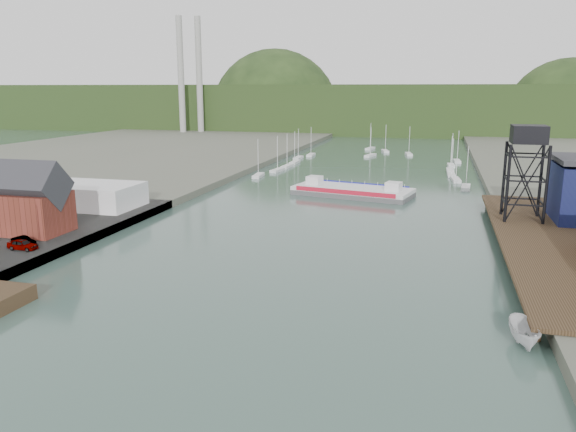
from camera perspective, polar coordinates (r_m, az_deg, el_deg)
The scene contains 13 objects.
ground at distance 53.76m, azimuth -9.48°, elevation -14.04°, with size 600.00×600.00×0.00m, color #294039.
west_land at distance 168.75m, azimuth -27.09°, elevation 3.22°, with size 120.00×400.00×3.20m, color #4C5142.
east_pier at distance 92.64m, azimuth 24.78°, elevation -2.26°, with size 14.00×70.00×2.45m.
harbor_building at distance 98.11m, azimuth -24.95°, elevation 1.03°, with size 12.20×8.20×8.90m.
white_shed at distance 115.34m, azimuth -19.32°, elevation 1.99°, with size 18.00×12.00×4.50m, color silver.
lift_tower at distance 102.79m, azimuth 23.24°, elevation 7.08°, with size 6.50×6.50×16.00m.
marina_sailboats at distance 184.56m, azimuth 8.56°, elevation 5.31°, with size 57.71×92.65×0.90m.
smokestacks at distance 303.59m, azimuth -9.91°, elevation 13.78°, with size 11.20×8.20×60.00m.
distant_hills at distance 345.91m, azimuth 11.12°, elevation 10.34°, with size 500.00×120.00×80.00m.
chain_ferry at distance 129.98m, azimuth 6.58°, elevation 2.56°, with size 28.41×16.08×3.85m.
motorboat at distance 59.35m, azimuth 22.88°, elevation -10.97°, with size 2.34×6.22×2.40m, color silver.
car_west_a at distance 88.70m, azimuth -25.36°, elevation -2.64°, with size 1.79×4.45×1.52m, color #999999.
car_west_b at distance 91.22m, azimuth -25.28°, elevation -2.29°, with size 1.39×3.99×1.32m, color #999999.
Camera 1 is at (20.53, -43.41, 24.16)m, focal length 35.00 mm.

